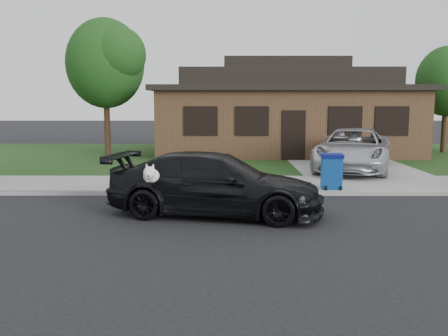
{
  "coord_description": "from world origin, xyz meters",
  "views": [
    {
      "loc": [
        1.09,
        -10.47,
        2.65
      ],
      "look_at": [
        1.04,
        1.16,
        1.1
      ],
      "focal_mm": 40.0,
      "sensor_mm": 36.0,
      "label": 1
    }
  ],
  "objects": [
    {
      "name": "curb",
      "position": [
        0.0,
        3.5,
        0.06
      ],
      "size": [
        60.0,
        0.12,
        0.12
      ],
      "primitive_type": "cube",
      "color": "gray",
      "rests_on": "ground"
    },
    {
      "name": "driveway",
      "position": [
        6.0,
        10.0,
        0.07
      ],
      "size": [
        4.5,
        13.0,
        0.14
      ],
      "primitive_type": "cube",
      "color": "gray",
      "rests_on": "ground"
    },
    {
      "name": "house",
      "position": [
        4.0,
        15.0,
        2.13
      ],
      "size": [
        12.6,
        8.6,
        4.65
      ],
      "color": "#422B1C",
      "rests_on": "ground"
    },
    {
      "name": "lawn",
      "position": [
        0.0,
        13.0,
        0.07
      ],
      "size": [
        60.0,
        13.0,
        0.13
      ],
      "primitive_type": "cube",
      "color": "#193814",
      "rests_on": "ground"
    },
    {
      "name": "tree_0",
      "position": [
        -4.34,
        12.88,
        4.48
      ],
      "size": [
        3.78,
        3.6,
        6.34
      ],
      "color": "#332114",
      "rests_on": "ground"
    },
    {
      "name": "recycling_bin",
      "position": [
        4.15,
        3.85,
        0.64
      ],
      "size": [
        0.68,
        0.7,
        1.04
      ],
      "rotation": [
        0.0,
        0.0,
        -0.09
      ],
      "color": "navy",
      "rests_on": "sidewalk"
    },
    {
      "name": "sedan",
      "position": [
        0.84,
        1.06,
        0.73
      ],
      "size": [
        5.36,
        3.05,
        1.46
      ],
      "rotation": [
        0.0,
        0.0,
        1.36
      ],
      "color": "black",
      "rests_on": "ground"
    },
    {
      "name": "minivan",
      "position": [
        5.78,
        7.81,
        0.9
      ],
      "size": [
        4.17,
        6.02,
        1.53
      ],
      "primitive_type": "imported",
      "rotation": [
        0.0,
        0.0,
        -0.33
      ],
      "color": "silver",
      "rests_on": "driveway"
    },
    {
      "name": "sidewalk",
      "position": [
        0.0,
        5.0,
        0.06
      ],
      "size": [
        60.0,
        3.0,
        0.12
      ],
      "primitive_type": "cube",
      "color": "gray",
      "rests_on": "ground"
    },
    {
      "name": "ground",
      "position": [
        0.0,
        0.0,
        0.0
      ],
      "size": [
        120.0,
        120.0,
        0.0
      ],
      "primitive_type": "plane",
      "color": "black",
      "rests_on": "ground"
    }
  ]
}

